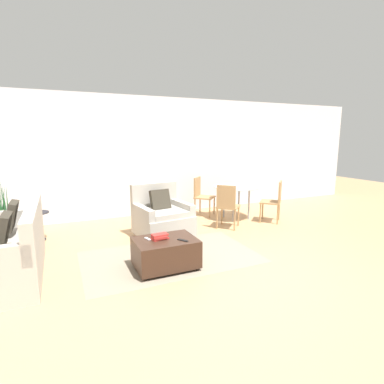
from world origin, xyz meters
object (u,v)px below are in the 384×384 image
object	(u,v)px
side_table	(38,221)
dining_chair_far_left	(201,193)
tv_remote_secondary	(148,239)
ottoman	(166,252)
couch	(7,253)
book_stack	(160,237)
armchair	(162,218)
dining_chair_near_right	(275,199)
dining_table	(237,190)
potted_plant	(5,230)
tv_remote_primary	(183,240)
dining_chair_near_left	(227,203)

from	to	relation	value
side_table	dining_chair_far_left	world-z (taller)	dining_chair_far_left
side_table	tv_remote_secondary	bearing A→B (deg)	-52.52
ottoman	dining_chair_far_left	xyz separation A→B (m)	(1.75, 2.45, 0.29)
ottoman	couch	bearing A→B (deg)	163.22
book_stack	armchair	bearing A→B (deg)	70.09
dining_chair_far_left	dining_chair_near_right	bearing A→B (deg)	-45.00
ottoman	side_table	size ratio (longest dim) A/B	1.65
book_stack	dining_table	bearing A→B (deg)	37.04
tv_remote_secondary	dining_table	xyz separation A→B (m)	(2.57, 1.75, 0.22)
ottoman	potted_plant	world-z (taller)	potted_plant
ottoman	tv_remote_primary	size ratio (longest dim) A/B	5.27
potted_plant	dining_chair_far_left	size ratio (longest dim) A/B	1.26
armchair	dining_chair_far_left	distance (m)	1.78
side_table	dining_chair_far_left	size ratio (longest dim) A/B	0.57
dining_chair_near_right	ottoman	bearing A→B (deg)	-156.80
ottoman	tv_remote_primary	xyz separation A→B (m)	(0.20, -0.15, 0.20)
potted_plant	side_table	world-z (taller)	potted_plant
tv_remote_secondary	potted_plant	bearing A→B (deg)	136.76
book_stack	dining_table	size ratio (longest dim) A/B	0.24
dining_chair_near_right	side_table	bearing A→B (deg)	170.73
book_stack	tv_remote_secondary	xyz separation A→B (m)	(-0.15, 0.07, -0.03)
side_table	dining_chair_far_left	xyz separation A→B (m)	(3.44, 0.44, 0.16)
ottoman	dining_table	bearing A→B (deg)	38.37
armchair	tv_remote_primary	xyz separation A→B (m)	(-0.19, -1.46, 0.06)
ottoman	dining_chair_near_left	size ratio (longest dim) A/B	0.95
ottoman	dining_chair_near_left	bearing A→B (deg)	35.78
couch	tv_remote_primary	xyz separation A→B (m)	(2.18, -0.75, 0.11)
tv_remote_primary	side_table	size ratio (longest dim) A/B	0.31
couch	dining_chair_near_right	size ratio (longest dim) A/B	2.07
tv_remote_secondary	dining_chair_far_left	world-z (taller)	dining_chair_far_left
tv_remote_secondary	dining_chair_far_left	bearing A→B (deg)	49.95
ottoman	book_stack	bearing A→B (deg)	156.33
book_stack	tv_remote_secondary	size ratio (longest dim) A/B	1.84
book_stack	dining_table	world-z (taller)	dining_table
dining_table	dining_chair_far_left	distance (m)	0.85
potted_plant	dining_chair_near_left	world-z (taller)	potted_plant
armchair	dining_table	distance (m)	2.05
book_stack	dining_chair_near_right	world-z (taller)	dining_chair_near_right
dining_chair_near_right	potted_plant	bearing A→B (deg)	172.29
book_stack	dining_chair_near_right	xyz separation A→B (m)	(3.01, 1.23, 0.06)
potted_plant	dining_chair_far_left	world-z (taller)	potted_plant
side_table	dining_table	size ratio (longest dim) A/B	0.50
couch	potted_plant	distance (m)	1.37
couch	dining_table	bearing A→B (deg)	16.19
armchair	dining_chair_near_right	world-z (taller)	armchair
tv_remote_primary	tv_remote_secondary	xyz separation A→B (m)	(-0.42, 0.26, 0.00)
dining_chair_far_left	book_stack	bearing A→B (deg)	-126.97
tv_remote_primary	dining_table	size ratio (longest dim) A/B	0.16
armchair	potted_plant	world-z (taller)	potted_plant
book_stack	potted_plant	xyz separation A→B (m)	(-2.12, 1.92, -0.19)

